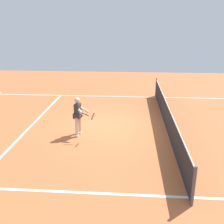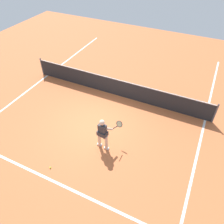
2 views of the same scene
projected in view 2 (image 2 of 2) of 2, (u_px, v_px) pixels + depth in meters
ground_plane at (94, 124)px, 10.43m from camera, size 25.84×25.84×0.00m
service_line_marking at (51, 180)px, 8.16m from camera, size 9.44×0.10×0.01m
sideline_left_marking at (19, 97)px, 11.96m from camera, size 0.10×17.87×0.01m
sideline_right_marking at (196, 158)px, 8.90m from camera, size 0.10×17.87×0.01m
court_net at (117, 87)px, 11.80m from camera, size 10.12×0.08×1.10m
tennis_player at (103, 133)px, 8.82m from camera, size 0.87×0.91×1.55m
tennis_ball_near at (50, 168)px, 8.54m from camera, size 0.07×0.07×0.07m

